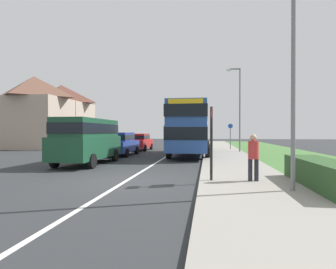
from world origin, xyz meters
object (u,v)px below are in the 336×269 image
at_px(pedestrian_at_stop, 253,155).
at_px(bus_stop_sign, 211,138).
at_px(cycle_route_sign, 230,135).
at_px(parked_car_blue, 120,143).
at_px(street_lamp_near, 290,24).
at_px(double_decker_bus, 191,127).
at_px(parked_van_dark_green, 88,138).
at_px(street_lamp_mid, 238,104).
at_px(parked_car_red, 139,141).

bearing_deg(pedestrian_at_stop, bus_stop_sign, -177.74).
bearing_deg(cycle_route_sign, pedestrian_at_stop, -92.10).
xyz_separation_m(parked_car_blue, street_lamp_near, (8.62, -11.71, 3.81)).
xyz_separation_m(double_decker_bus, cycle_route_sign, (3.39, 6.18, -0.71)).
relative_size(parked_van_dark_green, street_lamp_near, 0.64).
xyz_separation_m(pedestrian_at_stop, cycle_route_sign, (0.64, 17.40, 0.45)).
bearing_deg(parked_car_blue, street_lamp_near, -53.65).
xyz_separation_m(double_decker_bus, parked_van_dark_green, (-5.14, -6.49, -0.71)).
height_order(parked_van_dark_green, bus_stop_sign, bus_stop_sign).
bearing_deg(bus_stop_sign, street_lamp_mid, 80.32).
distance_m(parked_car_blue, street_lamp_near, 15.03).
bearing_deg(parked_van_dark_green, cycle_route_sign, 56.03).
relative_size(double_decker_bus, parked_car_blue, 2.17).
height_order(pedestrian_at_stop, street_lamp_mid, street_lamp_mid).
xyz_separation_m(cycle_route_sign, street_lamp_mid, (0.38, -3.37, 2.60)).
bearing_deg(cycle_route_sign, bus_stop_sign, -96.60).
bearing_deg(cycle_route_sign, street_lamp_near, -89.65).
relative_size(parked_van_dark_green, pedestrian_at_stop, 3.22).
relative_size(double_decker_bus, pedestrian_at_stop, 5.87).
height_order(double_decker_bus, street_lamp_mid, street_lamp_mid).
bearing_deg(pedestrian_at_stop, cycle_route_sign, 87.90).
xyz_separation_m(parked_car_red, pedestrian_at_stop, (7.89, -16.05, 0.10)).
xyz_separation_m(parked_car_blue, parked_car_red, (-0.02, 5.74, -0.06)).
distance_m(double_decker_bus, parked_car_blue, 5.33).
distance_m(parked_car_blue, bus_stop_sign, 12.24).
relative_size(cycle_route_sign, street_lamp_mid, 0.36).
relative_size(cycle_route_sign, street_lamp_near, 0.30).
xyz_separation_m(parked_car_red, street_lamp_mid, (8.91, -2.02, 3.16)).
height_order(cycle_route_sign, street_lamp_mid, street_lamp_mid).
xyz_separation_m(double_decker_bus, street_lamp_near, (3.51, -12.62, 2.60)).
bearing_deg(double_decker_bus, bus_stop_sign, -83.04).
relative_size(parked_car_red, bus_stop_sign, 1.74).
height_order(double_decker_bus, parked_van_dark_green, double_decker_bus).
distance_m(double_decker_bus, parked_van_dark_green, 8.31).
relative_size(pedestrian_at_stop, bus_stop_sign, 0.64).
bearing_deg(parked_car_blue, double_decker_bus, 10.04).
bearing_deg(bus_stop_sign, parked_car_red, 112.00).
height_order(double_decker_bus, parked_car_blue, double_decker_bus).
bearing_deg(street_lamp_near, bus_stop_sign, 147.68).
relative_size(parked_car_blue, street_lamp_mid, 0.65).
xyz_separation_m(pedestrian_at_stop, street_lamp_near, (0.75, -1.40, 3.76)).
xyz_separation_m(parked_van_dark_green, bus_stop_sign, (6.52, -4.78, 0.11)).
distance_m(cycle_route_sign, street_lamp_mid, 4.28).
distance_m(parked_car_blue, street_lamp_mid, 10.12).
xyz_separation_m(cycle_route_sign, street_lamp_near, (0.11, -18.80, 3.31)).
bearing_deg(pedestrian_at_stop, parked_car_blue, 127.35).
bearing_deg(double_decker_bus, parked_car_blue, -169.96).
distance_m(parked_car_blue, cycle_route_sign, 11.08).
relative_size(parked_car_red, street_lamp_mid, 0.65).
bearing_deg(double_decker_bus, cycle_route_sign, 61.25).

